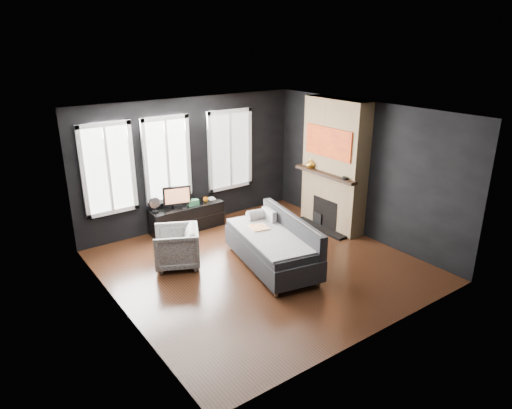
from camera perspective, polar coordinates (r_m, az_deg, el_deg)
floor at (r=8.18m, az=0.66°, el=-7.66°), size 5.00×5.00×0.00m
ceiling at (r=7.32m, az=0.75°, el=11.39°), size 5.00×5.00×0.00m
wall_back at (r=9.68m, az=-8.14°, el=5.20°), size 5.00×0.02×2.70m
wall_left at (r=6.57m, az=-17.17°, el=-2.84°), size 0.02×5.00×2.70m
wall_right at (r=9.28m, az=13.27°, el=4.21°), size 0.02×5.00×2.70m
windows at (r=9.24m, az=-10.85°, el=10.87°), size 4.00×0.16×1.76m
fireplace at (r=9.53m, az=9.77°, el=4.87°), size 0.70×1.62×2.70m
sofa at (r=7.98m, az=1.98°, el=-4.80°), size 1.43×2.25×0.90m
stripe_pillow at (r=8.47m, az=1.66°, el=-1.82°), size 0.13×0.39×0.38m
armchair at (r=8.15m, az=-9.92°, el=-5.02°), size 0.97×0.99×0.78m
media_console at (r=9.67m, az=-8.65°, el=-1.61°), size 1.56×0.49×0.54m
monitor at (r=9.40m, az=-9.85°, el=1.10°), size 0.59×0.27×0.52m
desk_fan at (r=9.27m, az=-12.56°, el=-0.01°), size 0.24×0.24×0.32m
mug at (r=9.73m, az=-6.31°, el=0.70°), size 0.14×0.13×0.12m
book at (r=9.84m, az=-6.05°, el=1.20°), size 0.15×0.04×0.21m
storage_box at (r=9.56m, az=-7.86°, el=0.27°), size 0.23×0.16×0.12m
mantel_vase at (r=9.68m, az=6.83°, el=5.12°), size 0.27×0.27×0.20m
mantel_clock at (r=9.01m, az=11.08°, el=3.25°), size 0.13×0.13×0.04m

